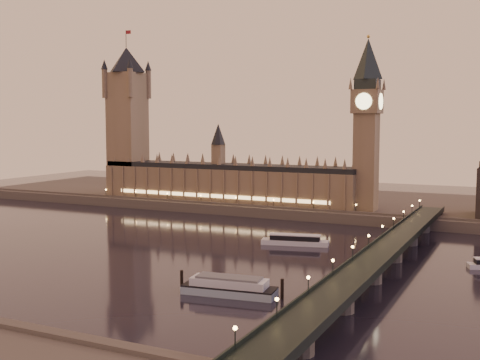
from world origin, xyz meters
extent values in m
plane|color=black|center=(0.00, 0.00, 0.00)|extent=(700.00, 700.00, 0.00)
cube|color=#423D35|center=(30.00, 165.00, 3.00)|extent=(560.00, 130.00, 6.00)
cube|color=brown|center=(-40.00, 121.00, 17.00)|extent=(180.00, 26.00, 22.00)
cube|color=black|center=(-40.00, 121.00, 29.60)|extent=(180.00, 22.00, 3.20)
cube|color=#FFCC7F|center=(-40.00, 107.50, 11.00)|extent=(153.00, 0.25, 2.20)
cube|color=brown|center=(-120.00, 121.00, 50.00)|extent=(22.00, 22.00, 88.00)
cone|color=black|center=(-120.00, 121.00, 103.00)|extent=(31.68, 31.68, 18.00)
cylinder|color=black|center=(-120.00, 121.00, 118.00)|extent=(0.44, 0.44, 12.00)
cube|color=maroon|center=(-117.80, 121.00, 122.50)|extent=(4.00, 0.15, 2.50)
cube|color=brown|center=(54.00, 121.00, 35.00)|extent=(13.00, 13.00, 58.00)
cube|color=brown|center=(54.00, 121.00, 71.00)|extent=(16.00, 16.00, 14.00)
cylinder|color=#FFEAA5|center=(54.00, 112.82, 71.00)|extent=(9.60, 0.35, 9.60)
cylinder|color=#FFEAA5|center=(45.82, 121.00, 71.00)|extent=(0.35, 9.60, 9.60)
cube|color=black|center=(54.00, 121.00, 81.00)|extent=(13.00, 13.00, 6.00)
cone|color=black|center=(54.00, 121.00, 96.00)|extent=(17.68, 17.68, 24.00)
sphere|color=gold|center=(54.00, 121.00, 109.00)|extent=(2.00, 2.00, 2.00)
cube|color=black|center=(92.00, 0.00, 8.00)|extent=(13.00, 260.00, 2.00)
cube|color=black|center=(85.70, 0.00, 9.50)|extent=(0.60, 260.00, 1.00)
cube|color=black|center=(98.30, 0.00, 9.50)|extent=(0.60, 260.00, 1.00)
cube|color=silver|center=(42.27, 33.03, 1.18)|extent=(32.83, 13.87, 2.35)
cube|color=black|center=(42.27, 33.03, 3.53)|extent=(24.41, 10.81, 2.35)
cube|color=silver|center=(42.27, 33.03, 4.92)|extent=(25.10, 11.22, 0.43)
cube|color=#92AAB9|center=(51.99, -55.93, 1.32)|extent=(33.32, 13.20, 2.63)
cube|color=black|center=(51.99, -55.93, 2.89)|extent=(33.32, 13.20, 0.51)
cube|color=silver|center=(51.99, -55.93, 4.46)|extent=(27.16, 11.42, 2.63)
cube|color=#595B5E|center=(51.99, -55.93, 6.13)|extent=(23.01, 9.89, 0.71)
cylinder|color=black|center=(33.90, -57.27, 3.44)|extent=(1.11, 1.11, 6.89)
cylinder|color=black|center=(70.07, -52.59, 3.44)|extent=(1.11, 1.11, 6.89)
camera|label=1|loc=(142.83, -234.60, 58.69)|focal=45.00mm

